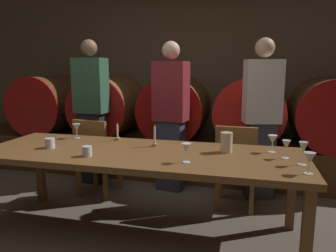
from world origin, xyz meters
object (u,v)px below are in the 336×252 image
object	(u,v)px
wine_barrel_left	(109,106)
wine_glass_far_right	(309,159)
wine_barrel_far_left	(50,104)
wine_glass_center_right	(286,145)
wine_glass_far_left	(76,128)
cup_right	(87,151)
wine_barrel_right	(249,111)
wine_glass_right	(303,148)
guest_left	(92,111)
guest_right	(261,118)
wine_barrel_center	(176,108)
wine_barrel_far_right	(327,113)
cup_left	(50,143)
wine_glass_center_left	(273,140)
candle_left	(118,135)
candle_right	(155,140)
dining_table	(140,158)
wine_glass_left	(186,149)
chair_left	(96,153)
chair_right	(236,163)
pitcher	(226,142)
guest_center	(171,116)

from	to	relation	value
wine_barrel_left	wine_glass_far_right	world-z (taller)	wine_barrel_left
wine_barrel_far_left	wine_glass_center_right	world-z (taller)	wine_barrel_far_left
wine_glass_far_left	cup_right	xyz separation A→B (m)	(0.42, -0.58, -0.07)
wine_barrel_right	wine_glass_right	distance (m)	1.81
guest_left	wine_glass_far_left	distance (m)	0.79
guest_right	wine_glass_center_right	distance (m)	1.02
wine_glass_center_right	cup_right	xyz separation A→B (m)	(-1.52, -0.32, -0.06)
wine_glass_far_left	wine_glass_far_right	bearing A→B (deg)	-16.60
wine_barrel_center	wine_barrel_left	bearing A→B (deg)	180.00
wine_barrel_far_right	cup_right	xyz separation A→B (m)	(-2.15, -1.93, -0.11)
guest_right	cup_left	distance (m)	2.16
wine_barrel_right	wine_glass_center_left	bearing A→B (deg)	-82.17
candle_left	candle_right	world-z (taller)	candle_right
dining_table	wine_barrel_far_left	bearing A→B (deg)	139.62
wine_barrel_left	wine_glass_left	world-z (taller)	wine_barrel_left
chair_left	chair_right	xyz separation A→B (m)	(1.54, 0.01, 0.00)
wine_glass_far_left	wine_barrel_right	bearing A→B (deg)	39.27
wine_barrel_center	guest_right	distance (m)	1.24
pitcher	wine_glass_center_left	world-z (taller)	pitcher
guest_left	cup_left	xyz separation A→B (m)	(0.20, -1.17, -0.12)
wine_barrel_center	wine_glass_far_right	size ratio (longest dim) A/B	6.15
pitcher	wine_glass_far_right	distance (m)	0.71
wine_glass_far_left	chair_right	bearing A→B (deg)	13.80
wine_barrel_right	wine_glass_left	size ratio (longest dim) A/B	6.26
wine_barrel_right	wine_glass_left	bearing A→B (deg)	-102.98
wine_glass_far_left	wine_glass_right	world-z (taller)	wine_glass_right
chair_left	candle_left	world-z (taller)	candle_left
wine_barrel_left	wine_glass_far_right	bearing A→B (deg)	-40.29
wine_barrel_far_right	guest_left	distance (m)	2.85
wine_glass_far_left	chair_left	bearing A→B (deg)	88.70
chair_right	wine_glass_far_right	xyz separation A→B (m)	(0.50, -0.99, 0.36)
cup_right	candle_right	bearing A→B (deg)	45.92
wine_barrel_far_left	wine_barrel_far_right	bearing A→B (deg)	0.00
wine_barrel_far_right	wine_glass_far_right	size ratio (longest dim) A/B	6.15
guest_center	wine_glass_right	bearing A→B (deg)	146.24
chair_left	guest_right	size ratio (longest dim) A/B	0.50
wine_glass_far_left	wine_glass_far_right	distance (m)	2.14
wine_glass_right	wine_glass_far_right	bearing A→B (deg)	-87.12
wine_barrel_left	cup_right	xyz separation A→B (m)	(0.69, -1.93, -0.11)
chair_right	cup_left	world-z (taller)	chair_right
wine_glass_center_left	wine_glass_far_right	size ratio (longest dim) A/B	0.99
wine_barrel_center	pitcher	distance (m)	1.73
guest_center	pitcher	bearing A→B (deg)	135.74
candle_right	wine_glass_left	size ratio (longest dim) A/B	1.38
wine_barrel_far_left	dining_table	world-z (taller)	wine_barrel_far_left
guest_center	wine_glass_far_right	xyz separation A→B (m)	(1.27, -1.37, -0.04)
wine_barrel_far_left	chair_right	world-z (taller)	wine_barrel_far_left
candle_left	chair_left	bearing A→B (deg)	139.90
chair_left	wine_glass_far_left	size ratio (longest dim) A/B	6.05
wine_barrel_far_right	cup_left	world-z (taller)	wine_barrel_far_right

